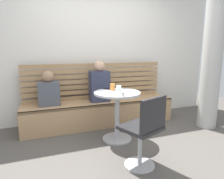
% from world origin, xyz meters
% --- Properties ---
extents(ground, '(8.00, 8.00, 0.00)m').
position_xyz_m(ground, '(0.00, 0.00, 0.00)').
color(ground, '#514C47').
extents(back_wall, '(5.20, 0.10, 2.90)m').
position_xyz_m(back_wall, '(0.00, 1.64, 1.45)').
color(back_wall, silver).
rests_on(back_wall, ground).
extents(concrete_pillar, '(0.32, 0.32, 2.80)m').
position_xyz_m(concrete_pillar, '(1.75, 0.45, 1.40)').
color(concrete_pillar, '#B2B2AD').
rests_on(concrete_pillar, ground).
extents(booth_bench, '(2.70, 0.52, 0.44)m').
position_xyz_m(booth_bench, '(0.00, 1.20, 0.22)').
color(booth_bench, tan).
rests_on(booth_bench, ground).
extents(booth_backrest, '(2.65, 0.04, 0.67)m').
position_xyz_m(booth_backrest, '(0.00, 1.44, 0.78)').
color(booth_backrest, '#A68157').
rests_on(booth_backrest, booth_bench).
extents(cafe_table, '(0.68, 0.68, 0.74)m').
position_xyz_m(cafe_table, '(0.04, 0.50, 0.52)').
color(cafe_table, '#ADADB2').
rests_on(cafe_table, ground).
extents(white_chair, '(0.52, 0.52, 0.85)m').
position_xyz_m(white_chair, '(0.05, -0.31, 0.46)').
color(white_chair, '#ADADB2').
rests_on(white_chair, ground).
extents(person_adult, '(0.34, 0.22, 0.73)m').
position_xyz_m(person_adult, '(-0.02, 1.20, 0.76)').
color(person_adult, '#333851').
rests_on(person_adult, booth_bench).
extents(person_child_left, '(0.34, 0.22, 0.58)m').
position_xyz_m(person_child_left, '(-0.88, 1.23, 0.69)').
color(person_child_left, '#4C515B').
rests_on(person_child_left, booth_bench).
extents(cup_tumbler_orange, '(0.07, 0.07, 0.10)m').
position_xyz_m(cup_tumbler_orange, '(0.03, 0.66, 0.79)').
color(cup_tumbler_orange, orange).
rests_on(cup_tumbler_orange, cafe_table).
extents(cup_glass_short, '(0.08, 0.08, 0.08)m').
position_xyz_m(cup_glass_short, '(0.10, 0.57, 0.78)').
color(cup_glass_short, silver).
rests_on(cup_glass_short, cafe_table).
extents(cup_espresso_small, '(0.06, 0.06, 0.05)m').
position_xyz_m(cup_espresso_small, '(0.01, 0.23, 0.77)').
color(cup_espresso_small, silver).
rests_on(cup_espresso_small, cafe_table).
extents(plate_small, '(0.17, 0.17, 0.01)m').
position_xyz_m(plate_small, '(0.18, 0.35, 0.75)').
color(plate_small, white).
rests_on(plate_small, cafe_table).
extents(phone_on_table, '(0.15, 0.15, 0.01)m').
position_xyz_m(phone_on_table, '(-0.01, 0.77, 0.74)').
color(phone_on_table, black).
rests_on(phone_on_table, cafe_table).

